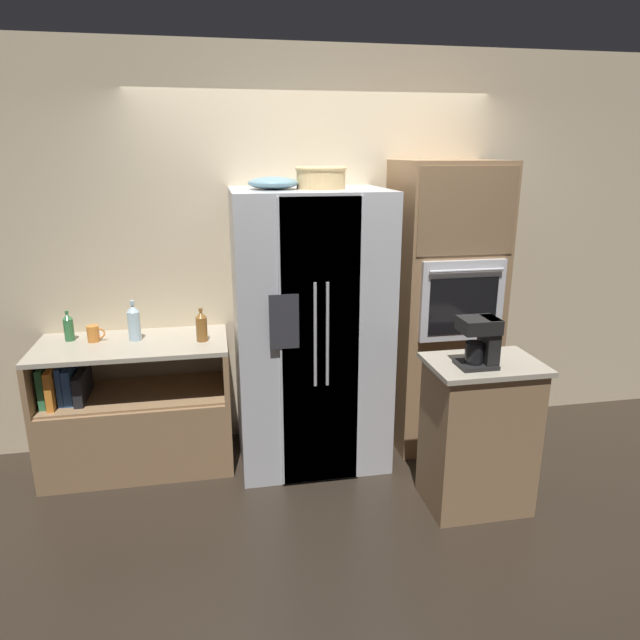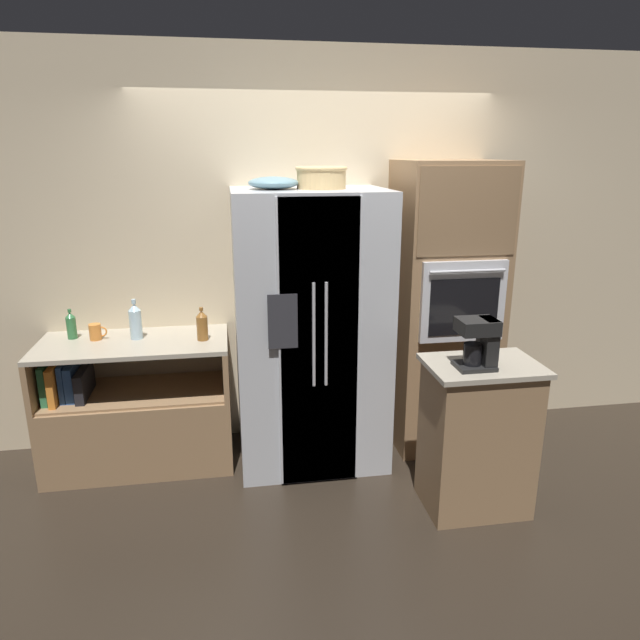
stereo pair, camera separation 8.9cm
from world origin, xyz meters
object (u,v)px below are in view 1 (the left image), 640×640
Objects in this scene: wall_oven at (442,307)px; bottle_tall at (134,322)px; wicker_basket at (321,177)px; coffee_maker at (482,340)px; refrigerator at (310,330)px; bottle_wide at (69,327)px; bottle_short at (202,326)px; mug at (94,334)px; fruit_bowl at (273,183)px.

bottle_tall is at bearing 178.29° from wall_oven.
wicker_basket reaches higher than coffee_maker.
refrigerator reaches higher than bottle_wide.
refrigerator is 8.33× the size of bottle_short.
bottle_wide reaches higher than mug.
wall_oven is 0.94m from coffee_maker.
refrigerator is 0.99m from wall_oven.
refrigerator is 0.73m from bottle_short.
bottle_wide is 2.65m from coffee_maker.
coffee_maker reaches higher than mug.
bottle_tall is 0.95× the size of coffee_maker.
coffee_maker is at bearing -26.30° from bottle_tall.
bottle_short reaches higher than mug.
bottle_wide is 1.77× the size of mug.
coffee_maker is (-0.15, -0.92, 0.06)m from wall_oven.
wall_oven reaches higher than bottle_wide.
refrigerator is at bearing -7.82° from bottle_wide.
fruit_bowl is (-0.30, 0.01, -0.03)m from wicker_basket.
bottle_short is 0.72m from mug.
bottle_tall is at bearing 173.03° from wicker_basket.
fruit_bowl is at bearing -9.06° from bottle_wide.
bottle_tall is at bearing 153.70° from coffee_maker.
bottle_tall is 0.27m from mug.
wall_oven is at bearing -1.71° from bottle_tall.
bottle_tall reaches higher than bottle_wide.
wall_oven is at bearing 5.50° from wicker_basket.
bottle_wide is 0.72× the size of coffee_maker.
bottle_tall is 0.44m from bottle_wide.
refrigerator is 6.87× the size of bottle_tall.
mug is at bearing 176.11° from bottle_tall.
bottle_tall is 1.33× the size of bottle_wide.
bottle_short is at bearing -11.37° from bottle_wide.
refrigerator reaches higher than coffee_maker.
bottle_short is (-0.80, 0.05, -0.96)m from wicker_basket.
bottle_short is 0.89m from bottle_wide.
refrigerator is 1.01m from wicker_basket.
refrigerator reaches higher than mug.
refrigerator is at bearing 175.75° from wicker_basket.
fruit_bowl is (-0.23, 0.00, 0.98)m from refrigerator.
wall_oven is 9.09× the size of bottle_short.
bottle_short is at bearing 176.46° from wicker_basket.
mug is at bearing 173.45° from refrigerator.
coffee_maker is at bearing -38.41° from fruit_bowl.
mug is (-1.20, 0.16, -0.97)m from fruit_bowl.
wicker_basket is 1.94m from bottle_wide.
coffee_maker is (1.06, -0.84, -0.82)m from fruit_bowl.
bottle_tall is at bearing -3.89° from mug.
wall_oven is 1.30m from wicker_basket.
coffee_maker is at bearing -23.59° from bottle_wide.
mug is (-0.26, 0.02, -0.07)m from bottle_tall.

